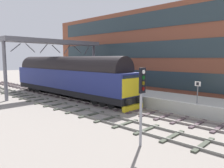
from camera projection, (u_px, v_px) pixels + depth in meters
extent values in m
plane|color=gray|center=(113.00, 107.00, 20.50)|extent=(140.00, 140.00, 0.00)
cube|color=slate|center=(108.00, 107.00, 19.98)|extent=(0.07, 60.00, 0.15)
cube|color=slate|center=(118.00, 105.00, 21.00)|extent=(0.07, 60.00, 0.15)
cube|color=#4C3C42|center=(219.00, 128.00, 14.06)|extent=(2.50, 0.26, 0.09)
cube|color=#4C3C42|center=(198.00, 124.00, 14.98)|extent=(2.50, 0.26, 0.09)
cube|color=#4C3C42|center=(180.00, 120.00, 15.90)|extent=(2.50, 0.26, 0.09)
cube|color=#4C3C42|center=(164.00, 117.00, 16.82)|extent=(2.50, 0.26, 0.09)
cube|color=#4C3C42|center=(149.00, 114.00, 17.74)|extent=(2.50, 0.26, 0.09)
cube|color=#4C3C42|center=(136.00, 111.00, 18.66)|extent=(2.50, 0.26, 0.09)
cube|color=#4C3C42|center=(124.00, 108.00, 19.57)|extent=(2.50, 0.26, 0.09)
cube|color=#4C3C42|center=(113.00, 106.00, 20.49)|extent=(2.50, 0.26, 0.09)
cube|color=#4C3C42|center=(103.00, 104.00, 21.41)|extent=(2.50, 0.26, 0.09)
cube|color=#4C3C42|center=(94.00, 102.00, 22.33)|extent=(2.50, 0.26, 0.09)
cube|color=#4C3C42|center=(86.00, 100.00, 23.25)|extent=(2.50, 0.26, 0.09)
cube|color=#4C3C42|center=(78.00, 99.00, 24.17)|extent=(2.50, 0.26, 0.09)
cube|color=#4C3C42|center=(71.00, 97.00, 25.09)|extent=(2.50, 0.26, 0.09)
cube|color=#4C3C42|center=(64.00, 96.00, 26.01)|extent=(2.50, 0.26, 0.09)
cube|color=#4C3C42|center=(58.00, 95.00, 26.93)|extent=(2.50, 0.26, 0.09)
cube|color=#4C3C42|center=(52.00, 93.00, 27.85)|extent=(2.50, 0.26, 0.09)
cube|color=#4C3C42|center=(47.00, 92.00, 28.77)|extent=(2.50, 0.26, 0.09)
cube|color=#4C3C42|center=(42.00, 91.00, 29.69)|extent=(2.50, 0.26, 0.09)
cube|color=#4C3C42|center=(37.00, 90.00, 30.61)|extent=(2.50, 0.26, 0.09)
cube|color=#4C3C42|center=(33.00, 89.00, 31.53)|extent=(2.50, 0.26, 0.09)
cube|color=#4C3C42|center=(28.00, 88.00, 32.44)|extent=(2.50, 0.26, 0.09)
cube|color=#4C3C42|center=(24.00, 88.00, 33.36)|extent=(2.50, 0.26, 0.09)
cube|color=#4C3C42|center=(21.00, 87.00, 34.28)|extent=(2.50, 0.26, 0.09)
cube|color=#4C3C42|center=(17.00, 86.00, 35.20)|extent=(2.50, 0.26, 0.09)
cube|color=#4C3C42|center=(14.00, 85.00, 36.12)|extent=(2.50, 0.26, 0.09)
cube|color=#4C3C42|center=(10.00, 85.00, 37.04)|extent=(2.50, 0.26, 0.09)
cube|color=#4C3C42|center=(7.00, 84.00, 37.96)|extent=(2.50, 0.26, 0.09)
cube|color=#4C3C42|center=(4.00, 83.00, 38.88)|extent=(2.50, 0.26, 0.09)
cube|color=#4C3C42|center=(1.00, 83.00, 39.80)|extent=(2.50, 0.26, 0.09)
cube|color=slate|center=(78.00, 114.00, 17.54)|extent=(0.07, 60.00, 0.15)
cube|color=slate|center=(91.00, 111.00, 18.57)|extent=(0.07, 60.00, 0.15)
cube|color=#41473A|center=(203.00, 145.00, 11.37)|extent=(2.50, 0.26, 0.09)
cube|color=#41473A|center=(172.00, 136.00, 12.58)|extent=(2.50, 0.26, 0.09)
cube|color=#41473A|center=(147.00, 129.00, 13.80)|extent=(2.50, 0.26, 0.09)
cube|color=#41473A|center=(125.00, 124.00, 15.02)|extent=(2.50, 0.26, 0.09)
cube|color=#41473A|center=(107.00, 119.00, 16.23)|extent=(2.50, 0.26, 0.09)
cube|color=#41473A|center=(92.00, 114.00, 17.45)|extent=(2.50, 0.26, 0.09)
cube|color=#41473A|center=(78.00, 111.00, 18.67)|extent=(2.50, 0.26, 0.09)
cube|color=#41473A|center=(66.00, 108.00, 19.88)|extent=(2.50, 0.26, 0.09)
cube|color=#41473A|center=(56.00, 105.00, 21.10)|extent=(2.50, 0.26, 0.09)
cube|color=#41473A|center=(46.00, 102.00, 22.32)|extent=(2.50, 0.26, 0.09)
cube|color=#41473A|center=(38.00, 100.00, 23.53)|extent=(2.50, 0.26, 0.09)
cube|color=#41473A|center=(30.00, 98.00, 24.75)|extent=(2.50, 0.26, 0.09)
cube|color=#41473A|center=(23.00, 96.00, 25.97)|extent=(2.50, 0.26, 0.09)
cube|color=#41473A|center=(17.00, 94.00, 27.18)|extent=(2.50, 0.26, 0.09)
cube|color=#41473A|center=(11.00, 93.00, 28.40)|extent=(2.50, 0.26, 0.09)
cube|color=#41473A|center=(6.00, 91.00, 29.62)|extent=(2.50, 0.26, 0.09)
cube|color=#41473A|center=(1.00, 90.00, 30.83)|extent=(2.50, 0.26, 0.09)
cube|color=#B3B6AC|center=(137.00, 96.00, 23.01)|extent=(4.00, 44.00, 1.00)
cube|color=white|center=(125.00, 94.00, 21.63)|extent=(0.30, 44.00, 0.01)
cube|color=brown|center=(179.00, 51.00, 27.51)|extent=(5.87, 42.32, 10.68)
cube|color=#2A393E|center=(166.00, 80.00, 25.79)|extent=(0.06, 38.93, 1.99)
cube|color=#2A393E|center=(167.00, 49.00, 25.37)|extent=(0.06, 38.93, 1.99)
cube|color=#2A393E|center=(167.00, 17.00, 24.95)|extent=(0.06, 38.93, 1.99)
cube|color=black|center=(67.00, 90.00, 25.49)|extent=(2.56, 19.24, 0.60)
cube|color=navy|center=(67.00, 78.00, 25.33)|extent=(2.70, 19.24, 2.10)
cylinder|color=black|center=(67.00, 68.00, 25.19)|extent=(2.56, 17.70, 2.57)
cube|color=yellow|center=(133.00, 87.00, 18.69)|extent=(2.65, 0.08, 1.58)
cube|color=#232D3D|center=(132.00, 79.00, 18.62)|extent=(2.38, 0.04, 0.64)
cube|color=#232D3D|center=(76.00, 75.00, 26.28)|extent=(0.04, 13.47, 0.44)
cylinder|color=black|center=(129.00, 102.00, 18.14)|extent=(0.48, 0.35, 0.48)
cylinder|color=black|center=(140.00, 99.00, 19.21)|extent=(0.48, 0.35, 0.48)
cube|color=yellow|center=(133.00, 107.00, 18.85)|extent=(2.43, 0.36, 0.47)
cylinder|color=black|center=(117.00, 102.00, 20.12)|extent=(1.64, 1.04, 1.04)
cylinder|color=black|center=(108.00, 100.00, 20.88)|extent=(1.64, 1.04, 1.04)
cylinder|color=black|center=(100.00, 99.00, 21.64)|extent=(1.64, 1.04, 1.04)
cylinder|color=black|center=(43.00, 88.00, 29.41)|extent=(1.64, 1.04, 1.04)
cylinder|color=black|center=(39.00, 87.00, 30.17)|extent=(1.64, 1.04, 1.04)
cylinder|color=black|center=(35.00, 86.00, 30.93)|extent=(1.64, 1.04, 1.04)
cylinder|color=gray|center=(141.00, 108.00, 11.11)|extent=(0.14, 0.14, 4.03)
cube|color=black|center=(142.00, 81.00, 10.90)|extent=(0.44, 0.10, 1.27)
cylinder|color=white|center=(143.00, 72.00, 10.81)|extent=(0.20, 0.06, 0.20)
cylinder|color=#0A3E13|center=(143.00, 77.00, 10.84)|extent=(0.20, 0.06, 0.20)
cylinder|color=#53470A|center=(143.00, 83.00, 10.88)|extent=(0.20, 0.06, 0.20)
cylinder|color=#500807|center=(143.00, 89.00, 10.91)|extent=(0.20, 0.06, 0.20)
cylinder|color=slate|center=(197.00, 92.00, 16.94)|extent=(0.08, 0.08, 1.71)
cube|color=white|center=(198.00, 84.00, 16.83)|extent=(0.05, 0.44, 0.36)
cube|color=black|center=(198.00, 84.00, 16.81)|extent=(0.01, 0.20, 0.24)
cylinder|color=slate|center=(5.00, 71.00, 22.93)|extent=(0.36, 0.36, 6.22)
cylinder|color=slate|center=(94.00, 68.00, 31.73)|extent=(0.36, 0.36, 6.22)
cube|color=slate|center=(56.00, 42.00, 26.94)|extent=(12.71, 2.00, 0.50)
cylinder|color=slate|center=(16.00, 47.00, 23.51)|extent=(1.16, 0.10, 0.95)
cylinder|color=slate|center=(30.00, 48.00, 24.69)|extent=(1.11, 0.10, 1.01)
cylinder|color=slate|center=(44.00, 48.00, 25.86)|extent=(1.03, 0.10, 1.09)
cylinder|color=slate|center=(56.00, 49.00, 27.04)|extent=(1.15, 0.10, 0.96)
cylinder|color=slate|center=(67.00, 49.00, 28.21)|extent=(0.96, 0.10, 1.15)
cylinder|color=slate|center=(77.00, 50.00, 29.38)|extent=(1.17, 0.10, 0.93)
cylinder|color=slate|center=(87.00, 50.00, 30.56)|extent=(0.92, 0.10, 1.18)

